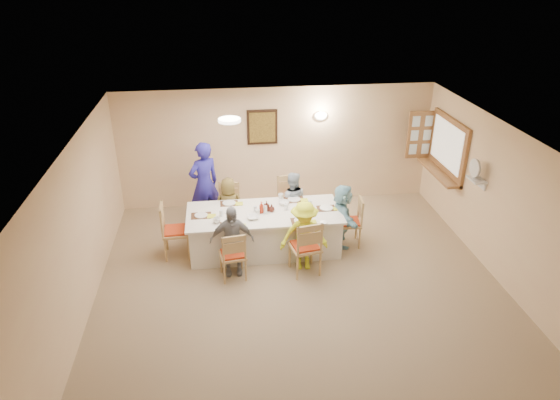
{
  "coord_description": "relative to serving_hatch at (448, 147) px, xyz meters",
  "views": [
    {
      "loc": [
        -1.17,
        -6.23,
        4.82
      ],
      "look_at": [
        -0.2,
        1.4,
        1.05
      ],
      "focal_mm": 32.0,
      "sensor_mm": 36.0,
      "label": 1
    }
  ],
  "objects": [
    {
      "name": "placemat_bl",
      "position": [
        -4.28,
        -0.44,
        -0.74
      ],
      "size": [
        0.32,
        0.24,
        0.01
      ],
      "primitive_type": "cube",
      "color": "#472B19",
      "rests_on": "dining_table"
    },
    {
      "name": "chair_left_end",
      "position": [
        -5.23,
        -0.86,
        -0.99
      ],
      "size": [
        0.5,
        0.5,
        1.01
      ],
      "primitive_type": null,
      "rotation": [
        0.0,
        0.0,
        1.6
      ],
      "color": "tan",
      "rests_on": "ground"
    },
    {
      "name": "plate_br",
      "position": [
        -3.08,
        -0.44,
        -0.73
      ],
      "size": [
        0.24,
        0.24,
        0.01
      ],
      "primitive_type": "cylinder",
      "color": "white",
      "rests_on": "dining_table"
    },
    {
      "name": "room_walls",
      "position": [
        -3.21,
        -2.4,
        0.01
      ],
      "size": [
        7.0,
        7.0,
        7.0
      ],
      "color": "beige",
      "rests_on": "ground"
    },
    {
      "name": "diner_front_right",
      "position": [
        -3.08,
        -1.54,
        -0.88
      ],
      "size": [
        0.85,
        0.54,
        1.24
      ],
      "primitive_type": "imported",
      "rotation": [
        0.0,
        0.0,
        -0.05
      ],
      "color": "yellow",
      "rests_on": "ground"
    },
    {
      "name": "diner_back_left",
      "position": [
        -4.28,
        -0.18,
        -0.93
      ],
      "size": [
        0.6,
        0.44,
        1.14
      ],
      "primitive_type": "imported",
      "rotation": [
        0.0,
        0.0,
        3.21
      ],
      "color": "brown",
      "rests_on": "ground"
    },
    {
      "name": "ground",
      "position": [
        -3.21,
        -2.4,
        -1.5
      ],
      "size": [
        7.0,
        7.0,
        0.0
      ],
      "primitive_type": "plane",
      "color": "#897659"
    },
    {
      "name": "chair_front_right",
      "position": [
        -3.08,
        -1.66,
        -0.99
      ],
      "size": [
        0.56,
        0.56,
        1.01
      ],
      "primitive_type": null,
      "rotation": [
        0.0,
        0.0,
        3.32
      ],
      "color": "tan",
      "rests_on": "ground"
    },
    {
      "name": "chair_back_left",
      "position": [
        -4.28,
        -0.06,
        -1.03
      ],
      "size": [
        0.49,
        0.49,
        0.93
      ],
      "primitive_type": null,
      "rotation": [
        0.0,
        0.0,
        -0.11
      ],
      "color": "tan",
      "rests_on": "ground"
    },
    {
      "name": "condiment_malt",
      "position": [
        -3.54,
        -0.85,
        -0.67
      ],
      "size": [
        0.13,
        0.13,
        0.14
      ],
      "primitive_type": "imported",
      "rotation": [
        0.0,
        0.0,
        0.12
      ],
      "color": "#461B12",
      "rests_on": "dining_table"
    },
    {
      "name": "placemat_re",
      "position": [
        -2.56,
        -0.86,
        -0.74
      ],
      "size": [
        0.33,
        0.25,
        0.01
      ],
      "primitive_type": "cube",
      "color": "#472B19",
      "rests_on": "dining_table"
    },
    {
      "name": "dining_table",
      "position": [
        -3.68,
        -0.86,
        -1.12
      ],
      "size": [
        2.72,
        1.15,
        0.76
      ],
      "primitive_type": "cube",
      "color": "silver",
      "rests_on": "ground"
    },
    {
      "name": "napkin_le",
      "position": [
        -4.6,
        -0.91,
        -0.73
      ],
      "size": [
        0.15,
        0.15,
        0.01
      ],
      "primitive_type": "cube",
      "color": "yellow",
      "rests_on": "dining_table"
    },
    {
      "name": "placemat_br",
      "position": [
        -3.08,
        -0.44,
        -0.74
      ],
      "size": [
        0.37,
        0.27,
        0.01
      ],
      "primitive_type": "cube",
      "color": "#472B19",
      "rests_on": "dining_table"
    },
    {
      "name": "napkin_fr",
      "position": [
        -2.9,
        -1.33,
        -0.73
      ],
      "size": [
        0.13,
        0.13,
        0.01
      ],
      "primitive_type": "cube",
      "color": "yellow",
      "rests_on": "dining_table"
    },
    {
      "name": "napkin_re",
      "position": [
        -2.38,
        -0.91,
        -0.73
      ],
      "size": [
        0.13,
        0.13,
        0.01
      ],
      "primitive_type": "cube",
      "color": "yellow",
      "rests_on": "dining_table"
    },
    {
      "name": "diner_back_right",
      "position": [
        -3.08,
        -0.18,
        -0.9
      ],
      "size": [
        0.73,
        0.65,
        1.19
      ],
      "primitive_type": "imported",
      "rotation": [
        0.0,
        0.0,
        2.97
      ],
      "color": "#9DAEBD",
      "rests_on": "ground"
    },
    {
      "name": "napkin_bl",
      "position": [
        -4.1,
        -0.49,
        -0.73
      ],
      "size": [
        0.14,
        0.14,
        0.01
      ],
      "primitive_type": "cube",
      "color": "yellow",
      "rests_on": "dining_table"
    },
    {
      "name": "condiment_ketchup",
      "position": [
        -3.72,
        -0.88,
        -0.63
      ],
      "size": [
        0.14,
        0.14,
        0.21
      ],
      "primitive_type": "imported",
      "rotation": [
        0.0,
        0.0,
        0.38
      ],
      "color": "#AC260E",
      "rests_on": "dining_table"
    },
    {
      "name": "condiment_brown",
      "position": [
        -3.63,
        -0.81,
        -0.65
      ],
      "size": [
        0.11,
        0.11,
        0.19
      ],
      "primitive_type": "imported",
      "rotation": [
        0.0,
        0.0,
        0.17
      ],
      "color": "#461B12",
      "rests_on": "dining_table"
    },
    {
      "name": "plate_fr",
      "position": [
        -3.08,
        -1.28,
        -0.73
      ],
      "size": [
        0.26,
        0.26,
        0.02
      ],
      "primitive_type": "cylinder",
      "color": "white",
      "rests_on": "dining_table"
    },
    {
      "name": "fan_shelf",
      "position": [
        -0.08,
        -1.35,
        -0.1
      ],
      "size": [
        0.22,
        0.36,
        0.03
      ],
      "primitive_type": "cube",
      "color": "white",
      "rests_on": "room_walls"
    },
    {
      "name": "diner_front_left",
      "position": [
        -4.28,
        -1.54,
        -0.88
      ],
      "size": [
        0.74,
        0.32,
        1.24
      ],
      "primitive_type": "imported",
      "rotation": [
        0.0,
        0.0,
        -0.01
      ],
      "color": "gray",
      "rests_on": "ground"
    },
    {
      "name": "plate_le",
      "position": [
        -4.78,
        -0.86,
        -0.73
      ],
      "size": [
        0.23,
        0.23,
        0.01
      ],
      "primitive_type": "cylinder",
      "color": "white",
      "rests_on": "dining_table"
    },
    {
      "name": "chair_front_left",
      "position": [
        -4.28,
        -1.66,
        -1.05
      ],
      "size": [
        0.48,
        0.48,
        0.89
      ],
      "primitive_type": null,
      "rotation": [
        0.0,
        0.0,
        3.28
      ],
      "color": "tan",
      "rests_on": "ground"
    },
    {
      "name": "caregiver",
      "position": [
        -4.73,
        0.29,
        -0.65
      ],
      "size": [
        0.96,
        0.93,
        1.7
      ],
      "primitive_type": "imported",
      "rotation": [
        0.0,
        0.0,
        3.64
      ],
      "color": "#282499",
      "rests_on": "ground"
    },
    {
      "name": "napkin_br",
      "position": [
        -2.9,
        -0.49,
        -0.73
      ],
      "size": [
        0.14,
        0.14,
        0.01
      ],
      "primitive_type": "cube",
      "color": "yellow",
      "rests_on": "dining_table"
    },
    {
      "name": "plate_bl",
      "position": [
        -4.28,
        -0.44,
        -0.73
      ],
      "size": [
        0.24,
        0.24,
        0.01
      ],
      "primitive_type": "cylinder",
      "color": "white",
      "rests_on": "dining_table"
    },
    {
      "name": "wall_sconce",
      "position": [
        -2.31,
        1.04,
        0.4
      ],
      "size": [
        0.26,
        0.09,
        0.18
      ],
      "primitive_type": "ellipsoid",
      "color": "white",
      "rests_on": "room_walls"
    },
    {
      "name": "placemat_le",
      "position": [
        -4.78,
        -0.86,
        -0.74
      ],
      "size": [
        0.35,
        0.26,
        0.01
      ],
      "primitive_type": "cube",
      "color": "#472B19",
      "rests_on": "dining_table"
    },
    {
      "name": "ceiling_light",
      "position": [
        -4.21,
        -0.9,
        0.97
      ],
      "size": [
        0.36,
        0.36,
        0.05
      ],
      "primitive_type": "cylinder",
      "color": "white",
      "rests_on": "room_walls"
    },
    {
      "name": "plate_re",
      "position": [
        -2.56,
        -0.86,
        -0.73
      ],
      "size": [
        0.24,
        0.24,
        0.01
      ],
      "primitive_type": "cylinder",
      "color": "white",
      "rests_on": "dining_table"
    },
    {
      "name": "drinking_glass",
      "position": [
        -3.83,
        -0.81,
        -0.68
      ],
      "size": [
        0.06,
        0.06,
        0.09
      ],
      "primitive_type": "cylinder",
      "color": "silver",
      "rests_on": "dining_table"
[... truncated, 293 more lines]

